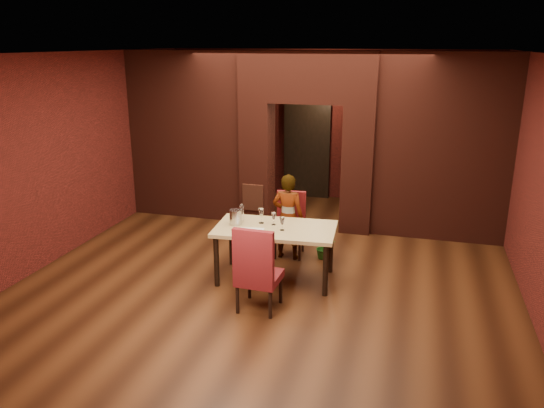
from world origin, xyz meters
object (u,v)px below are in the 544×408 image
Objects in this scene: water_bottle at (242,213)px; potted_plant at (324,247)px; person_seated at (288,217)px; dining_table at (275,253)px; wine_glass_c at (282,224)px; wine_glass_b at (274,219)px; wine_bucket at (236,217)px; wine_glass_a at (261,216)px; chair_far at (289,225)px; chair_near at (259,267)px.

potted_plant is at bearing 36.95° from water_bottle.
person_seated is at bearing 53.32° from water_bottle.
wine_glass_c is (0.12, -0.10, 0.50)m from dining_table.
wine_glass_b is 0.82× the size of wine_bucket.
dining_table is 0.78m from wine_bucket.
dining_table is 9.42× the size of wine_glass_b.
wine_glass_a reaches higher than wine_glass_c.
wine_glass_a is at bearing 74.55° from person_seated.
wine_glass_a is at bearing 23.99° from wine_bucket.
chair_far is at bearing 97.97° from wine_glass_c.
chair_far is at bearing -85.96° from chair_near.
wine_glass_c is 0.71m from wine_bucket.
chair_near is at bearing -84.94° from wine_glass_b.
wine_bucket reaches higher than dining_table.
chair_near is 1.98m from potted_plant.
water_bottle is at bearing -143.05° from potted_plant.
water_bottle reaches higher than wine_glass_b.
chair_near reaches higher than wine_glass_a.
chair_near reaches higher than wine_glass_b.
dining_table is 1.66× the size of chair_far.
chair_near is at bearing -93.30° from chair_far.
chair_far is at bearing -177.68° from potted_plant.
wine_bucket reaches higher than potted_plant.
person_seated is 6.32× the size of wine_glass_a.
wine_bucket is at bearing -165.98° from wine_glass_b.
dining_table is 1.24× the size of person_seated.
potted_plant is at bearing 55.24° from dining_table.
dining_table is at bearing -93.84° from chair_far.
wine_bucket is at bearing -125.60° from chair_far.
person_seated is 6.27× the size of wine_bucket.
wine_glass_a is 0.43m from wine_glass_c.
water_bottle is at bearing 179.59° from wine_glass_a.
wine_glass_c is (0.09, 0.82, 0.32)m from chair_near.
potted_plant is (0.58, 0.12, -0.50)m from person_seated.
wine_glass_a is at bearing 150.14° from dining_table.
chair_far is 1.19m from wine_bucket.
water_bottle is (-0.30, 0.00, 0.03)m from wine_glass_a.
chair_near reaches higher than wine_glass_c.
potted_plant is at bearing -2.69° from chair_far.
person_seated is 0.92m from water_bottle.
person_seated is 7.62× the size of wine_glass_b.
wine_bucket is at bearing -156.01° from wine_glass_a.
potted_plant is at bearing 40.70° from wine_bucket.
wine_glass_a is 1.36m from potted_plant.
chair_near reaches higher than wine_bucket.
wine_glass_c is at bearing -29.96° from wine_glass_a.
wine_bucket reaches higher than wine_glass_a.
wine_glass_c is 0.71× the size of water_bottle.
potted_plant is (0.58, 0.02, -0.32)m from chair_far.
wine_bucket is at bearing -139.30° from potted_plant.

